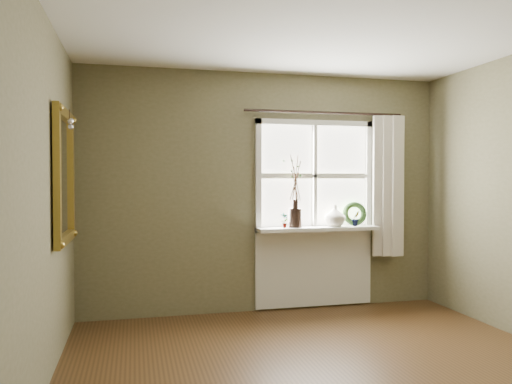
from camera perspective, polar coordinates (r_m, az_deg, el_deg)
The scene contains 14 objects.
ceiling at distance 3.53m, azimuth 11.34°, elevation 20.55°, with size 4.50×4.50×0.00m, color silver.
wall_back at distance 5.51m, azimuth 1.07°, elevation -0.02°, with size 4.00×0.10×2.60m, color #676243.
wall_left at distance 3.10m, azimuth -25.69°, elevation -1.35°, with size 0.10×4.50×2.60m, color #676243.
window_frame at distance 5.61m, azimuth 6.70°, elevation 1.84°, with size 1.36×0.06×1.24m.
window_sill at distance 5.53m, azimuth 7.08°, elevation -4.17°, with size 1.36×0.26×0.04m, color white.
window_apron at distance 5.69m, azimuth 6.67°, elevation -8.48°, with size 1.36×0.04×0.88m, color white.
dark_jug at distance 5.43m, azimuth 4.51°, elevation -2.96°, with size 0.14×0.14×0.21m, color black.
cream_vase at distance 5.60m, azimuth 9.03°, elevation -2.68°, with size 0.23×0.23×0.24m, color beige.
wreath at distance 5.73m, azimuth 11.19°, elevation -2.74°, with size 0.28×0.28×0.07m, color #27451E.
potted_plant_left at distance 5.40m, azimuth 3.27°, elevation -3.22°, with size 0.09×0.06×0.16m, color #27451E.
potted_plant_right at distance 5.70m, azimuth 11.32°, elevation -2.97°, with size 0.09×0.08×0.17m, color #27451E.
curtain at distance 5.87m, azimuth 14.75°, elevation 0.66°, with size 0.36×0.12×1.59m, color beige.
curtain_rod at distance 5.64m, azimuth 7.90°, elevation 8.97°, with size 0.03×0.03×1.84m, color black.
gilt_mirror at distance 4.36m, azimuth -21.06°, elevation 1.71°, with size 0.10×0.92×1.10m.
Camera 1 is at (-1.41, -3.02, 1.45)m, focal length 35.00 mm.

